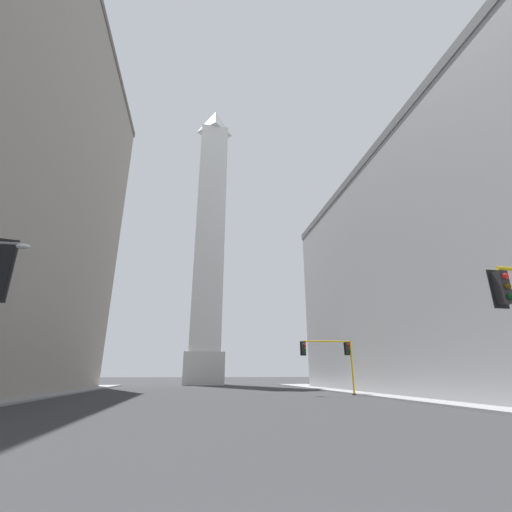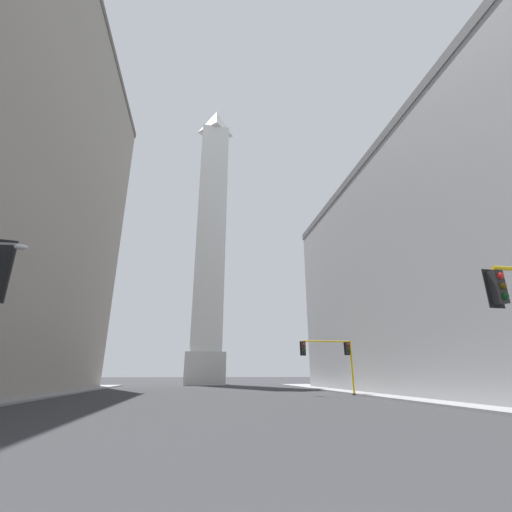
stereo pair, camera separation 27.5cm
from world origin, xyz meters
TOP-DOWN VIEW (x-y plane):
  - sidewalk_right at (15.59, 22.44)m, footprint 5.00×74.79m
  - building_right at (24.84, 26.16)m, footprint 19.26×47.11m
  - obelisk at (0.00, 62.32)m, footprint 7.04×7.04m
  - traffic_light_mid_right at (11.29, 29.73)m, footprint 5.21×0.50m

SIDE VIEW (x-z plane):
  - sidewalk_right at x=15.59m, z-range 0.00..0.15m
  - traffic_light_mid_right at x=11.29m, z-range 1.29..6.21m
  - building_right at x=24.84m, z-range 0.01..24.39m
  - obelisk at x=0.00m, z-range -1.33..57.96m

